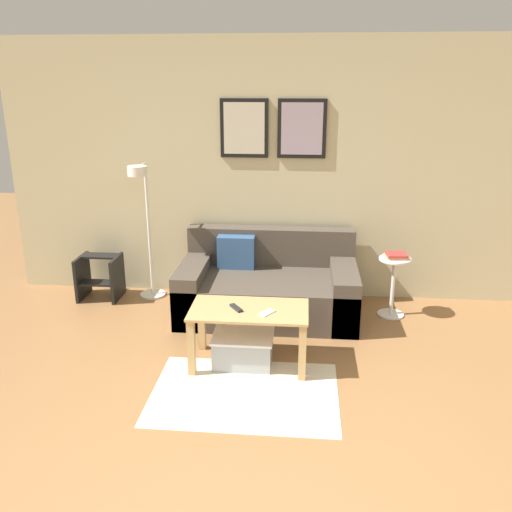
# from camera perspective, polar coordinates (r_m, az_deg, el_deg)

# --- Properties ---
(wall_back) EXTENTS (5.60, 0.09, 2.55)m
(wall_back) POSITION_cam_1_polar(r_m,az_deg,el_deg) (5.41, 2.95, 8.88)
(wall_back) COLOR #C6BC93
(wall_back) RESTS_ON ground_plane
(area_rug) EXTENTS (1.34, 0.95, 0.01)m
(area_rug) POSITION_cam_1_polar(r_m,az_deg,el_deg) (4.01, -1.20, -14.22)
(area_rug) COLOR beige
(area_rug) RESTS_ON ground_plane
(couch) EXTENTS (1.65, 0.98, 0.75)m
(couch) POSITION_cam_1_polar(r_m,az_deg,el_deg) (5.20, 1.26, -3.24)
(couch) COLOR #4C4238
(couch) RESTS_ON ground_plane
(coffee_table) EXTENTS (0.91, 0.49, 0.47)m
(coffee_table) POSITION_cam_1_polar(r_m,az_deg,el_deg) (4.22, -0.72, -6.82)
(coffee_table) COLOR tan
(coffee_table) RESTS_ON ground_plane
(storage_bin) EXTENTS (0.47, 0.41, 0.25)m
(storage_bin) POSITION_cam_1_polar(r_m,az_deg,el_deg) (4.35, -1.34, -9.61)
(storage_bin) COLOR #9EA3A8
(storage_bin) RESTS_ON ground_plane
(floor_lamp) EXTENTS (0.26, 0.47, 1.39)m
(floor_lamp) POSITION_cam_1_polar(r_m,az_deg,el_deg) (5.38, -11.72, 4.11)
(floor_lamp) COLOR white
(floor_lamp) RESTS_ON ground_plane
(side_table) EXTENTS (0.30, 0.30, 0.57)m
(side_table) POSITION_cam_1_polar(r_m,az_deg,el_deg) (5.25, 14.24, -2.65)
(side_table) COLOR white
(side_table) RESTS_ON ground_plane
(book_stack) EXTENTS (0.21, 0.20, 0.04)m
(book_stack) POSITION_cam_1_polar(r_m,az_deg,el_deg) (5.18, 14.55, 0.05)
(book_stack) COLOR #D8C666
(book_stack) RESTS_ON side_table
(remote_control) EXTENTS (0.12, 0.15, 0.02)m
(remote_control) POSITION_cam_1_polar(r_m,az_deg,el_deg) (4.17, -2.11, -5.48)
(remote_control) COLOR #232328
(remote_control) RESTS_ON coffee_table
(cell_phone) EXTENTS (0.13, 0.15, 0.01)m
(cell_phone) POSITION_cam_1_polar(r_m,az_deg,el_deg) (4.10, 1.16, -5.99)
(cell_phone) COLOR silver
(cell_phone) RESTS_ON coffee_table
(step_stool) EXTENTS (0.40, 0.37, 0.44)m
(step_stool) POSITION_cam_1_polar(r_m,az_deg,el_deg) (5.75, -16.12, -2.02)
(step_stool) COLOR black
(step_stool) RESTS_ON ground_plane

